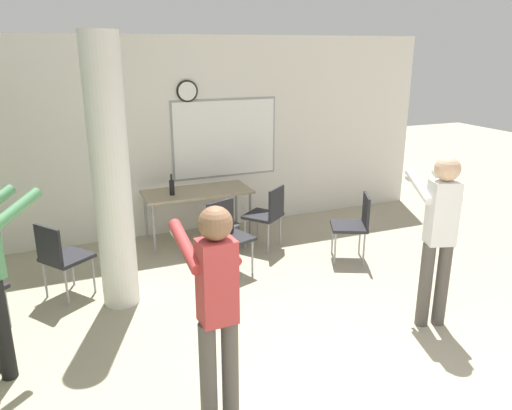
% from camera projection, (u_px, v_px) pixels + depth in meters
% --- Properties ---
extents(wall_back, '(8.00, 0.15, 2.80)m').
position_uv_depth(wall_back, '(178.00, 137.00, 7.14)').
color(wall_back, silver).
rests_on(wall_back, ground_plane).
extents(support_pillar, '(0.38, 0.38, 2.80)m').
position_uv_depth(support_pillar, '(111.00, 177.00, 5.00)').
color(support_pillar, silver).
rests_on(support_pillar, ground_plane).
extents(folding_table, '(1.48, 0.68, 0.73)m').
position_uv_depth(folding_table, '(197.00, 194.00, 6.93)').
color(folding_table, tan).
rests_on(folding_table, ground_plane).
extents(bottle_on_table, '(0.07, 0.07, 0.29)m').
position_uv_depth(bottle_on_table, '(172.00, 187.00, 6.69)').
color(bottle_on_table, black).
rests_on(bottle_on_table, folding_table).
extents(waste_bin, '(0.28, 0.28, 0.37)m').
position_uv_depth(waste_bin, '(229.00, 237.00, 6.73)').
color(waste_bin, '#38383D').
rests_on(waste_bin, ground_plane).
extents(chair_table_right, '(0.62, 0.62, 0.87)m').
position_uv_depth(chair_table_right, '(267.00, 212.00, 6.72)').
color(chair_table_right, '#232328').
rests_on(chair_table_right, ground_plane).
extents(chair_table_front, '(0.56, 0.56, 0.87)m').
position_uv_depth(chair_table_front, '(227.00, 232.00, 6.01)').
color(chair_table_front, '#232328').
rests_on(chair_table_front, ground_plane).
extents(chair_near_pillar, '(0.61, 0.61, 0.87)m').
position_uv_depth(chair_near_pillar, '(61.00, 255.00, 5.36)').
color(chair_near_pillar, '#232328').
rests_on(chair_near_pillar, ground_plane).
extents(chair_mid_room, '(0.59, 0.59, 0.87)m').
position_uv_depth(chair_mid_room, '(355.00, 222.00, 6.35)').
color(chair_mid_room, '#232328').
rests_on(chair_mid_room, ground_plane).
extents(person_playing_front, '(0.39, 0.65, 1.68)m').
position_uv_depth(person_playing_front, '(216.00, 301.00, 3.41)').
color(person_playing_front, '#514C47').
rests_on(person_playing_front, ground_plane).
extents(person_playing_side, '(0.51, 0.71, 1.71)m').
position_uv_depth(person_playing_side, '(439.00, 228.00, 4.71)').
color(person_playing_side, '#514C47').
rests_on(person_playing_side, ground_plane).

